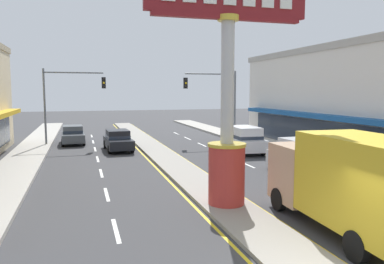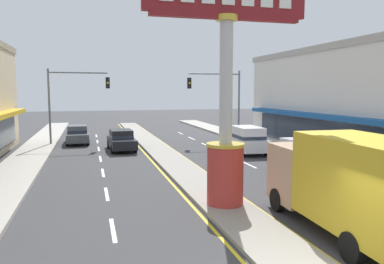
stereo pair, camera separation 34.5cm
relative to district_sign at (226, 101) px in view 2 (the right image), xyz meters
The scene contains 13 objects.
median_strip 12.54m from the district_sign, 90.00° to the left, with size 1.99×52.00×0.14m, color gray.
sidewalk_left 13.85m from the district_sign, 131.79° to the left, with size 2.50×60.00×0.18m, color #ADA89E.
sidewalk_right 13.85m from the district_sign, 48.21° to the left, with size 2.50×60.00×0.18m, color #ADA89E.
lane_markings 11.29m from the district_sign, 90.00° to the left, with size 8.73×52.00×0.01m.
district_sign is the anchor object (origin of this frame).
storefront_right 16.59m from the district_sign, 29.53° to the left, with size 10.07×22.63×7.48m.
traffic_light_left_side 19.98m from the district_sign, 108.17° to the left, with size 4.86×0.46×6.20m.
traffic_light_right_side 19.17m from the district_sign, 71.04° to the left, with size 4.86×0.46×6.20m.
sedan_near_right_lane 21.03m from the district_sign, 106.63° to the left, with size 1.97×4.37×1.53m.
suv_far_right_lane 7.75m from the district_sign, 33.33° to the left, with size 2.10×4.67×1.90m.
suv_near_left_lane 13.37m from the district_sign, 62.84° to the left, with size 2.16×4.70×1.90m.
box_truck_mid_left_lane 5.15m from the district_sign, 55.78° to the right, with size 2.46×6.98×3.12m.
sedan_far_left_oncoming 15.80m from the district_sign, 99.85° to the left, with size 1.99×4.38×1.53m.
Camera 2 is at (-4.93, -7.15, 4.44)m, focal length 35.35 mm.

